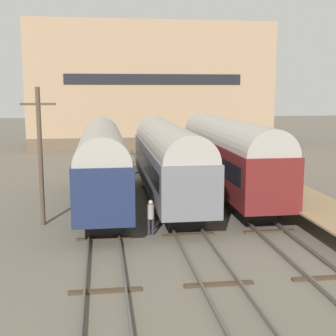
% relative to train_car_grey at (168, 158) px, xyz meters
% --- Properties ---
extents(ground_plane, '(200.00, 200.00, 0.00)m').
position_rel_train_car_grey_xyz_m(ground_plane, '(0.00, -4.11, -2.86)').
color(ground_plane, '#60594C').
extents(track_left, '(2.60, 60.00, 0.26)m').
position_rel_train_car_grey_xyz_m(track_left, '(-4.15, -4.11, -2.72)').
color(track_left, '#4C4742').
rests_on(track_left, ground).
extents(track_middle, '(2.60, 60.00, 0.26)m').
position_rel_train_car_grey_xyz_m(track_middle, '(0.00, -4.11, -2.72)').
color(track_middle, '#4C4742').
rests_on(track_middle, ground).
extents(track_right, '(2.60, 60.00, 0.26)m').
position_rel_train_car_grey_xyz_m(track_right, '(4.15, -4.11, -2.72)').
color(track_right, '#4C4742').
rests_on(track_right, ground).
extents(train_car_grey, '(3.00, 16.22, 5.05)m').
position_rel_train_car_grey_xyz_m(train_car_grey, '(0.00, 0.00, 0.00)').
color(train_car_grey, black).
rests_on(train_car_grey, ground).
extents(train_car_navy, '(2.88, 16.09, 5.07)m').
position_rel_train_car_grey_xyz_m(train_car_navy, '(-4.15, -0.60, 0.03)').
color(train_car_navy, black).
rests_on(train_car_navy, ground).
extents(train_car_maroon, '(2.99, 17.12, 5.24)m').
position_rel_train_car_grey_xyz_m(train_car_maroon, '(4.15, 0.92, 0.12)').
color(train_car_maroon, black).
rests_on(train_car_maroon, ground).
extents(station_platform, '(3.11, 15.86, 1.14)m').
position_rel_train_car_grey_xyz_m(station_platform, '(7.02, -4.17, -1.80)').
color(station_platform, '#8C704C').
rests_on(station_platform, ground).
extents(bench, '(1.40, 0.40, 0.91)m').
position_rel_train_car_grey_xyz_m(bench, '(7.32, -2.18, -1.24)').
color(bench, '#2D4C33').
rests_on(bench, station_platform).
extents(person_worker, '(0.32, 0.32, 1.79)m').
position_rel_train_car_grey_xyz_m(person_worker, '(-1.84, -6.78, -1.78)').
color(person_worker, '#282833').
rests_on(person_worker, ground).
extents(utility_pole, '(1.80, 0.24, 7.26)m').
position_rel_train_car_grey_xyz_m(utility_pole, '(-7.33, -4.11, 0.93)').
color(utility_pole, '#473828').
rests_on(utility_pole, ground).
extents(warehouse_building, '(29.81, 11.94, 15.20)m').
position_rel_train_car_grey_xyz_m(warehouse_building, '(2.12, 32.45, 4.74)').
color(warehouse_building, brown).
rests_on(warehouse_building, ground).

